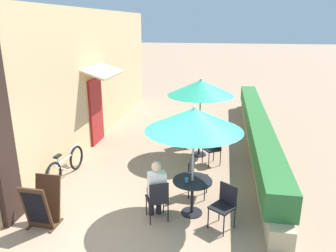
{
  "coord_description": "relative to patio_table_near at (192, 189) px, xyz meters",
  "views": [
    {
      "loc": [
        1.64,
        -4.51,
        3.8
      ],
      "look_at": [
        0.15,
        4.18,
        1.0
      ],
      "focal_mm": 35.0,
      "sensor_mm": 36.0,
      "label": 1
    }
  ],
  "objects": [
    {
      "name": "bicycle_leaning",
      "position": [
        -3.32,
        1.08,
        -0.21
      ],
      "size": [
        0.18,
        1.75,
        0.74
      ],
      "rotation": [
        0.0,
        0.0,
        -0.07
      ],
      "color": "black",
      "rests_on": "ground_plane"
    },
    {
      "name": "planter_hedge",
      "position": [
        1.63,
        4.23,
        -0.02
      ],
      "size": [
        0.6,
        10.55,
        1.01
      ],
      "color": "tan",
      "rests_on": "ground_plane"
    },
    {
      "name": "patio_umbrella_near",
      "position": [
        0.0,
        0.0,
        1.48
      ],
      "size": [
        1.9,
        1.9,
        2.3
      ],
      "color": "#B7B7BC",
      "rests_on": "ground_plane"
    },
    {
      "name": "cafe_chair_near_left",
      "position": [
        -0.64,
        -0.39,
        -0.04
      ],
      "size": [
        0.53,
        0.53,
        0.87
      ],
      "rotation": [
        0.0,
        0.0,
        6.72
      ],
      "color": "black",
      "rests_on": "ground_plane"
    },
    {
      "name": "patio_table_mid",
      "position": [
        -0.11,
        3.18,
        0.0
      ],
      "size": [
        0.8,
        0.8,
        0.75
      ],
      "color": "black",
      "rests_on": "ground_plane"
    },
    {
      "name": "cafe_chair_near_back",
      "position": [
        -0.02,
        0.75,
        -0.04
      ],
      "size": [
        0.43,
        0.43,
        0.87
      ],
      "rotation": [
        0.0,
        0.0,
        10.91
      ],
      "color": "black",
      "rests_on": "ground_plane"
    },
    {
      "name": "cafe_facade_wall",
      "position": [
        -3.66,
        4.2,
        1.53
      ],
      "size": [
        0.98,
        11.55,
        4.2
      ],
      "color": "#D6B784",
      "rests_on": "ground_plane"
    },
    {
      "name": "menu_board",
      "position": [
        -2.81,
        -0.9,
        -0.09
      ],
      "size": [
        0.56,
        0.65,
        0.95
      ],
      "rotation": [
        0.0,
        0.0,
        -0.03
      ],
      "color": "#422819",
      "rests_on": "ground_plane"
    },
    {
      "name": "cafe_chair_mid_left",
      "position": [
        -0.57,
        3.76,
        -0.04
      ],
      "size": [
        0.55,
        0.55,
        0.87
      ],
      "rotation": [
        0.0,
        0.0,
        5.28
      ],
      "color": "black",
      "rests_on": "ground_plane"
    },
    {
      "name": "coffee_cup_near",
      "position": [
        -0.11,
        -0.1,
        0.24
      ],
      "size": [
        0.07,
        0.07,
        0.09
      ],
      "color": "teal",
      "rests_on": "patio_table_near"
    },
    {
      "name": "patio_table_near",
      "position": [
        0.0,
        0.0,
        0.0
      ],
      "size": [
        0.8,
        0.8,
        0.75
      ],
      "color": "black",
      "rests_on": "ground_plane"
    },
    {
      "name": "patio_umbrella_mid",
      "position": [
        -0.11,
        3.18,
        1.48
      ],
      "size": [
        1.9,
        1.9,
        2.3
      ],
      "color": "#B7B7BC",
      "rests_on": "ground_plane"
    },
    {
      "name": "cafe_chair_near_right",
      "position": [
        0.65,
        -0.36,
        -0.04
      ],
      "size": [
        0.56,
        0.56,
        0.87
      ],
      "rotation": [
        0.0,
        0.0,
        8.82
      ],
      "color": "black",
      "rests_on": "ground_plane"
    },
    {
      "name": "seated_patron_near_left",
      "position": [
        -0.69,
        -0.29,
        0.13
      ],
      "size": [
        0.46,
        0.5,
        1.25
      ],
      "rotation": [
        0.0,
        0.0,
        6.72
      ],
      "color": "#23232D",
      "rests_on": "ground_plane"
    },
    {
      "name": "cafe_chair_mid_right",
      "position": [
        0.35,
        2.59,
        -0.04
      ],
      "size": [
        0.55,
        0.55,
        0.87
      ],
      "rotation": [
        0.0,
        0.0,
        8.42
      ],
      "color": "black",
      "rests_on": "ground_plane"
    }
  ]
}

